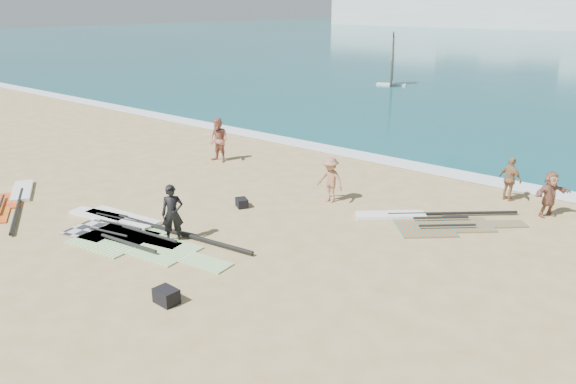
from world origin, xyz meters
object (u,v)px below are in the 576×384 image
Objects in this scene: rig_grey at (112,225)px; rig_orange at (426,220)px; beachgoer_right at (550,194)px; gear_bag_near at (166,296)px; gear_bag_far at (242,203)px; beachgoer_mid at (330,180)px; rig_red at (5,202)px; beachgoer_back at (510,179)px; beachgoer_left at (219,140)px; rig_green at (139,232)px; person_wetsuit at (172,214)px.

rig_grey is 9.89m from rig_orange.
beachgoer_right is at bearing 30.76° from rig_grey.
gear_bag_far is (-3.19, 5.74, -0.03)m from gear_bag_near.
beachgoer_mid reaches higher than gear_bag_near.
beachgoer_back is (13.23, 11.55, 0.73)m from rig_red.
gear_bag_near is at bearing -33.34° from rig_grey.
beachgoer_left reaches higher than gear_bag_far.
gear_bag_far is at bearing -40.74° from beachgoer_left.
rig_green is 4.33× the size of beachgoer_right.
rig_green is at bearing -100.90° from gear_bag_far.
person_wetsuit is at bearing 138.08° from gear_bag_near.
beachgoer_back reaches higher than rig_red.
beachgoer_left is at bearing 171.81° from beachgoer_mid.
gear_bag_far is at bearing -128.52° from beachgoer_mid.
rig_grey is at bearing -178.57° from rig_green.
rig_red reaches higher than rig_orange.
rig_orange is at bearing 92.50° from beachgoer_back.
rig_red is 9.05× the size of gear_bag_near.
beachgoer_back is at bearing 42.64° from beachgoer_mid.
rig_orange is at bearing 75.16° from gear_bag_near.
beachgoer_mid is (6.80, -1.15, -0.15)m from beachgoer_left.
rig_orange is 3.99m from beachgoer_back.
beachgoer_left reaches higher than beachgoer_mid.
beachgoer_right is at bearing 30.03° from beachgoer_mid.
gear_bag_far is at bearing 47.15° from person_wetsuit.
gear_bag_near reaches higher than rig_green.
person_wetsuit reaches higher than beachgoer_back.
person_wetsuit is 11.95m from beachgoer_right.
beachgoer_left is 1.19× the size of beachgoer_mid.
beachgoer_left is at bearing 35.70° from beachgoer_back.
beachgoer_left is (-4.82, 3.51, 0.81)m from gear_bag_far.
beachgoer_back is at bearing 37.52° from rig_grey.
rig_orange is 7.92m from person_wetsuit.
beachgoer_right reaches higher than rig_green.
rig_grey is 2.91× the size of person_wetsuit.
beachgoer_mid is (-1.22, 8.11, 0.63)m from gear_bag_near.
rig_green is at bearing 75.08° from beachgoer_back.
person_wetsuit is at bearing 43.44° from rig_red.
gear_bag_near is 12.27m from beachgoer_left.
beachgoer_back reaches higher than rig_grey.
person_wetsuit is at bearing 7.52° from rig_green.
beachgoer_left reaches higher than gear_bag_near.
rig_red is 3.24× the size of beachgoer_back.
rig_orange is at bearing 38.79° from rig_green.
person_wetsuit reaches higher than rig_red.
beachgoer_left is at bearing 133.25° from rig_orange.
rig_orange is 8.83m from gear_bag_near.
gear_bag_near is at bearing -93.66° from person_wetsuit.
rig_green is at bearing 143.39° from person_wetsuit.
rig_orange is at bearing 166.94° from beachgoer_right.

